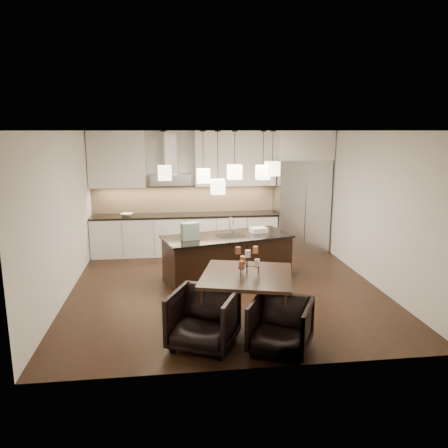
{
  "coord_description": "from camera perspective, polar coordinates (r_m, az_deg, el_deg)",
  "views": [
    {
      "loc": [
        -0.96,
        -7.43,
        2.8
      ],
      "look_at": [
        0.0,
        0.2,
        1.15
      ],
      "focal_mm": 35.0,
      "sensor_mm": 36.0,
      "label": 1
    }
  ],
  "objects": [
    {
      "name": "wall_front",
      "position": [
        4.97,
        4.27,
        -4.29
      ],
      "size": [
        5.5,
        0.02,
        2.8
      ],
      "primitive_type": "cube",
      "color": "silver",
      "rests_on": "ground"
    },
    {
      "name": "countertop",
      "position": [
        10.05,
        -5.13,
        1.16
      ],
      "size": [
        4.21,
        0.66,
        0.04
      ],
      "primitive_type": "cube",
      "color": "black",
      "rests_on": "lower_cabinets"
    },
    {
      "name": "wall_back",
      "position": [
        10.33,
        -1.78,
        4.31
      ],
      "size": [
        5.5,
        0.02,
        2.8
      ],
      "primitive_type": "cube",
      "color": "silver",
      "rests_on": "ground"
    },
    {
      "name": "armchair_right",
      "position": [
        5.79,
        7.39,
        -13.07
      ],
      "size": [
        1.01,
        1.02,
        0.69
      ],
      "primitive_type": "imported",
      "rotation": [
        0.0,
        0.0,
        -0.48
      ],
      "color": "black",
      "rests_on": "floor"
    },
    {
      "name": "island_body",
      "position": [
        8.37,
        0.4,
        -4.5
      ],
      "size": [
        2.47,
        1.48,
        0.82
      ],
      "primitive_type": "cube",
      "rotation": [
        0.0,
        0.0,
        0.25
      ],
      "color": "black",
      "rests_on": "floor"
    },
    {
      "name": "candle_c",
      "position": [
        6.2,
        2.27,
        -5.3
      ],
      "size": [
        0.1,
        0.1,
        0.1
      ],
      "primitive_type": "cylinder",
      "rotation": [
        0.0,
        0.0,
        -0.27
      ],
      "color": "brown",
      "rests_on": "candelabra"
    },
    {
      "name": "pendant_b",
      "position": [
        8.31,
        -2.71,
        6.29
      ],
      "size": [
        0.24,
        0.24,
        0.26
      ],
      "primitive_type": "cube",
      "color": "#F8F2BE",
      "rests_on": "ceiling"
    },
    {
      "name": "backsplash",
      "position": [
        10.29,
        -5.23,
        3.31
      ],
      "size": [
        4.21,
        0.02,
        0.63
      ],
      "primitive_type": "cube",
      "color": "#C7AF87",
      "rests_on": "countertop"
    },
    {
      "name": "wall_right",
      "position": [
        8.43,
        19.15,
        1.87
      ],
      "size": [
        0.02,
        5.5,
        2.8
      ],
      "primitive_type": "cube",
      "color": "silver",
      "rests_on": "ground"
    },
    {
      "name": "lower_cabinets",
      "position": [
        10.15,
        -5.08,
        -1.39
      ],
      "size": [
        4.21,
        0.62,
        0.88
      ],
      "primitive_type": "cube",
      "color": "silver",
      "rests_on": "floor"
    },
    {
      "name": "ceiling",
      "position": [
        7.5,
        0.2,
        12.18
      ],
      "size": [
        5.5,
        5.5,
        0.02
      ],
      "primitive_type": "cube",
      "color": "white",
      "rests_on": "wall_back"
    },
    {
      "name": "pendant_d",
      "position": [
        8.27,
        5.1,
        6.73
      ],
      "size": [
        0.24,
        0.24,
        0.26
      ],
      "primitive_type": "cube",
      "color": "#F8F2BE",
      "rests_on": "ceiling"
    },
    {
      "name": "hood_canopy",
      "position": [
        9.97,
        -6.96,
        5.8
      ],
      "size": [
        0.9,
        0.52,
        0.24
      ],
      "primitive_type": "cube",
      "color": "#B7B7BA",
      "rests_on": "wall_back"
    },
    {
      "name": "faucet",
      "position": [
        8.34,
        0.75,
        -0.17
      ],
      "size": [
        0.15,
        0.24,
        0.35
      ],
      "primitive_type": null,
      "rotation": [
        0.0,
        0.0,
        0.25
      ],
      "color": "silver",
      "rests_on": "island_top"
    },
    {
      "name": "candle_b",
      "position": [
        6.43,
        2.49,
        -4.65
      ],
      "size": [
        0.1,
        0.1,
        0.1
      ],
      "primitive_type": "cylinder",
      "rotation": [
        0.0,
        0.0,
        -0.27
      ],
      "color": "#BE6939",
      "rests_on": "candelabra"
    },
    {
      "name": "island_top",
      "position": [
        8.26,
        0.4,
        -1.66
      ],
      "size": [
        2.56,
        1.57,
        0.04
      ],
      "primitive_type": "cube",
      "rotation": [
        0.0,
        0.0,
        0.25
      ],
      "color": "black",
      "rests_on": "island_body"
    },
    {
      "name": "tote_bag",
      "position": [
        7.96,
        -4.46,
        -0.93
      ],
      "size": [
        0.35,
        0.24,
        0.31
      ],
      "primitive_type": "cube",
      "rotation": [
        0.0,
        0.0,
        0.25
      ],
      "color": "#225B35",
      "rests_on": "island_top"
    },
    {
      "name": "pendant_e",
      "position": [
        8.25,
        6.33,
        7.2
      ],
      "size": [
        0.24,
        0.24,
        0.26
      ],
      "primitive_type": "cube",
      "color": "#F8F2BE",
      "rests_on": "ceiling"
    },
    {
      "name": "food_container",
      "position": [
        8.56,
        4.52,
        -0.78
      ],
      "size": [
        0.36,
        0.29,
        0.09
      ],
      "primitive_type": "cube",
      "rotation": [
        0.0,
        0.0,
        0.25
      ],
      "color": "silver",
      "rests_on": "island_top"
    },
    {
      "name": "candle_d",
      "position": [
        6.34,
        4.13,
        -3.38
      ],
      "size": [
        0.1,
        0.1,
        0.1
      ],
      "primitive_type": "cylinder",
      "rotation": [
        0.0,
        0.0,
        -0.27
      ],
      "color": "#BE6939",
      "rests_on": "candelabra"
    },
    {
      "name": "candelabra",
      "position": [
        6.3,
        3.03,
        -4.62
      ],
      "size": [
        0.45,
        0.45,
        0.45
      ],
      "primitive_type": null,
      "rotation": [
        0.0,
        0.0,
        -0.27
      ],
      "color": "black",
      "rests_on": "dining_table"
    },
    {
      "name": "fridge_panel",
      "position": [
        10.28,
        10.31,
        10.1
      ],
      "size": [
        1.26,
        0.72,
        0.65
      ],
      "primitive_type": "cube",
      "color": "silver",
      "rests_on": "refrigerator"
    },
    {
      "name": "wall_left",
      "position": [
        7.78,
        -20.43,
        0.96
      ],
      "size": [
        0.02,
        5.5,
        2.8
      ],
      "primitive_type": "cube",
      "color": "silver",
      "rests_on": "ground"
    },
    {
      "name": "candle_a",
      "position": [
        6.3,
        4.33,
        -5.04
      ],
      "size": [
        0.1,
        0.1,
        0.1
      ],
      "primitive_type": "cylinder",
      "rotation": [
        0.0,
        0.0,
        -0.27
      ],
      "color": "#F8DCBD",
      "rests_on": "candelabra"
    },
    {
      "name": "armchair_left",
      "position": [
        5.86,
        -2.7,
        -12.27
      ],
      "size": [
        1.08,
        1.09,
        0.76
      ],
      "primitive_type": "imported",
      "rotation": [
        0.0,
        0.0,
        -0.41
      ],
      "color": "black",
      "rests_on": "floor"
    },
    {
      "name": "pendant_c",
      "position": [
        7.91,
        1.4,
        6.82
      ],
      "size": [
        0.24,
        0.24,
        0.26
      ],
      "primitive_type": "cube",
      "color": "#F8F2BE",
      "rests_on": "ceiling"
    },
    {
      "name": "candle_e",
      "position": [
        6.3,
        1.86,
        -3.47
      ],
      "size": [
        0.1,
        0.1,
        0.1
      ],
      "primitive_type": "cylinder",
      "rotation": [
        0.0,
        0.0,
        -0.27
      ],
      "color": "brown",
      "rests_on": "candelabra"
    },
    {
      "name": "refrigerator",
      "position": [
        10.42,
        10.02,
        2.39
      ],
      "size": [
        1.2,
        0.72,
        2.15
      ],
      "primitive_type": "cube",
      "color": "#B7B7BA",
      "rests_on": "floor"
    },
    {
      "name": "dining_table",
      "position": [
        6.5,
        2.97,
        -9.75
      ],
      "size": [
        1.57,
        1.57,
        0.77
      ],
      "primitive_type": null,
      "rotation": [
        0.0,
        0.0,
        -0.27
      ],
      "color": "black",
      "rests_on": "floor"
    },
    {
      "name": "upper_cab_left",
      "position": [
        10.09,
        -13.8,
        8.21
      ],
      "size": [
        1.25,
        0.35,
        1.25
      ],
      "primitive_type": "cube",
      "color": "silver",
      "rests_on": "wall_back"
    },
    {
      "name": "hood_chimney",
      "position": [
        10.03,
        -7.05,
        9.27
      ],
      "size": [
        0.3,
        0.28,
        0.96
      ],
      "primitive_type": "cube",
      "color": "#B7B7BA",
      "rests_on": "hood_canopy"
    },
    {
      "name": "floor",
      "position": [
        8.0,
        0.18,
        -8.45
      ],
      "size": [
        5.5,
        5.5,
        0.02
      ],
      "primitive_type": "cube",
      "color": "black",
      "rests_on": "ground"
    },
    {
      "name": "fruit_bowl",
      "position": [
        10.03,
        -12.58,
        1.2
      ],
      "size": [
        0.33,
        0.33,
        0.06
      ],
      "primitive_type": "imported",
      "rotation": [
        0.0,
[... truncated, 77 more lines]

